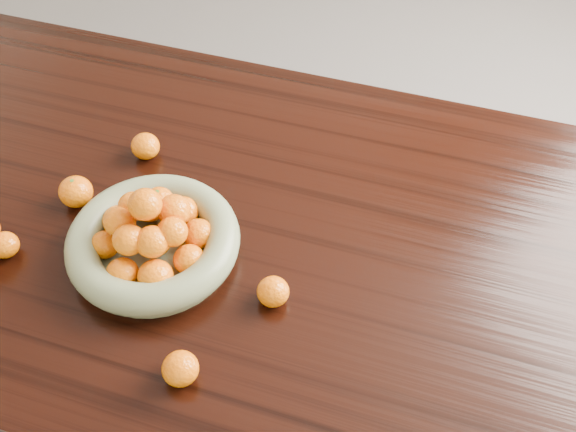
% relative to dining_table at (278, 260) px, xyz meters
% --- Properties ---
extents(ground, '(5.00, 5.00, 0.00)m').
position_rel_dining_table_xyz_m(ground, '(0.00, 0.00, -0.66)').
color(ground, '#504D4B').
rests_on(ground, ground).
extents(dining_table, '(2.00, 1.00, 0.75)m').
position_rel_dining_table_xyz_m(dining_table, '(0.00, 0.00, 0.00)').
color(dining_table, black).
rests_on(dining_table, ground).
extents(fruit_bowl, '(0.32, 0.32, 0.16)m').
position_rel_dining_table_xyz_m(fruit_bowl, '(-0.20, -0.12, 0.13)').
color(fruit_bowl, '#6A7153').
rests_on(fruit_bowl, dining_table).
extents(loose_orange_0, '(0.07, 0.07, 0.06)m').
position_rel_dining_table_xyz_m(loose_orange_0, '(-0.40, -0.05, 0.12)').
color(loose_orange_0, orange).
rests_on(loose_orange_0, dining_table).
extents(loose_orange_1, '(0.06, 0.06, 0.06)m').
position_rel_dining_table_xyz_m(loose_orange_1, '(-0.05, -0.33, 0.12)').
color(loose_orange_1, orange).
rests_on(loose_orange_1, dining_table).
extents(loose_orange_2, '(0.06, 0.06, 0.05)m').
position_rel_dining_table_xyz_m(loose_orange_2, '(0.04, -0.15, 0.12)').
color(loose_orange_2, orange).
rests_on(loose_orange_2, dining_table).
extents(loose_orange_3, '(0.06, 0.06, 0.06)m').
position_rel_dining_table_xyz_m(loose_orange_3, '(-0.33, 0.12, 0.12)').
color(loose_orange_3, orange).
rests_on(loose_orange_3, dining_table).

